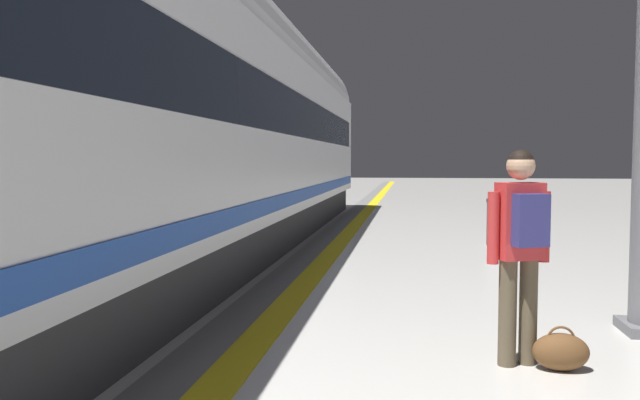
# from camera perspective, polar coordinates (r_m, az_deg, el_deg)

# --- Properties ---
(safety_line_strip) EXTENTS (0.36, 80.00, 0.01)m
(safety_line_strip) POSITION_cam_1_polar(r_m,az_deg,el_deg) (9.12, -0.93, -6.95)
(safety_line_strip) COLOR yellow
(safety_line_strip) RESTS_ON ground
(tactile_edge_band) EXTENTS (0.62, 80.00, 0.01)m
(tactile_edge_band) POSITION_cam_1_polar(r_m,az_deg,el_deg) (9.18, -2.99, -6.90)
(tactile_edge_band) COLOR slate
(tactile_edge_band) RESTS_ON ground
(high_speed_train) EXTENTS (2.94, 29.99, 4.97)m
(high_speed_train) POSITION_cam_1_polar(r_m,az_deg,el_deg) (8.71, -15.99, 8.91)
(high_speed_train) COLOR #38383D
(high_speed_train) RESTS_ON ground
(passenger_near) EXTENTS (0.52, 0.42, 1.76)m
(passenger_near) POSITION_cam_1_polar(r_m,az_deg,el_deg) (5.42, 17.44, -3.27)
(passenger_near) COLOR brown
(passenger_near) RESTS_ON ground
(duffel_bag_near) EXTENTS (0.44, 0.26, 0.36)m
(duffel_bag_near) POSITION_cam_1_polar(r_m,az_deg,el_deg) (5.57, 20.67, -12.53)
(duffel_bag_near) COLOR brown
(duffel_bag_near) RESTS_ON ground
(waste_bin) EXTENTS (0.46, 0.46, 0.91)m
(waste_bin) POSITION_cam_1_polar(r_m,az_deg,el_deg) (13.01, 15.59, -1.89)
(waste_bin) COLOR #4C4C51
(waste_bin) RESTS_ON ground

